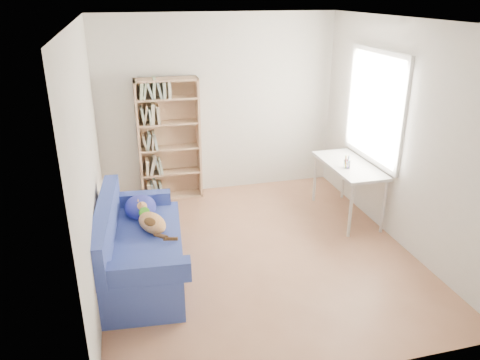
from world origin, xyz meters
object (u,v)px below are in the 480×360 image
object	(u,v)px
desk	(349,169)
pen_cup	(347,163)
sofa	(138,247)
bookshelf	(169,145)

from	to	relation	value
desk	pen_cup	world-z (taller)	pen_cup
sofa	bookshelf	bearing A→B (deg)	78.62
bookshelf	desk	world-z (taller)	bookshelf
desk	pen_cup	distance (m)	0.21
sofa	desk	size ratio (longest dim) A/B	1.50
sofa	bookshelf	size ratio (longest dim) A/B	1.03
sofa	pen_cup	world-z (taller)	pen_cup
bookshelf	sofa	bearing A→B (deg)	-106.58
sofa	desk	xyz separation A→B (m)	(2.81, 0.75, 0.34)
bookshelf	desk	distance (m)	2.54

